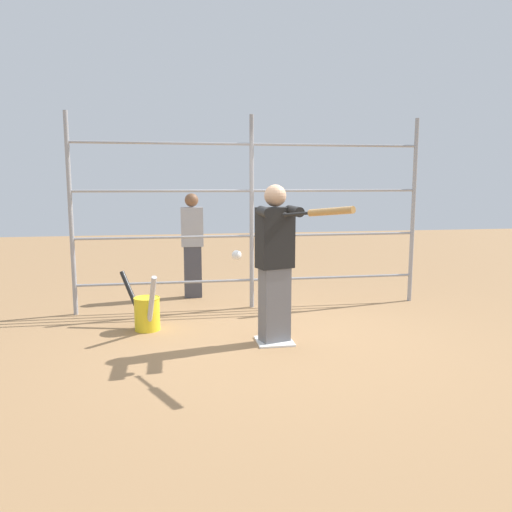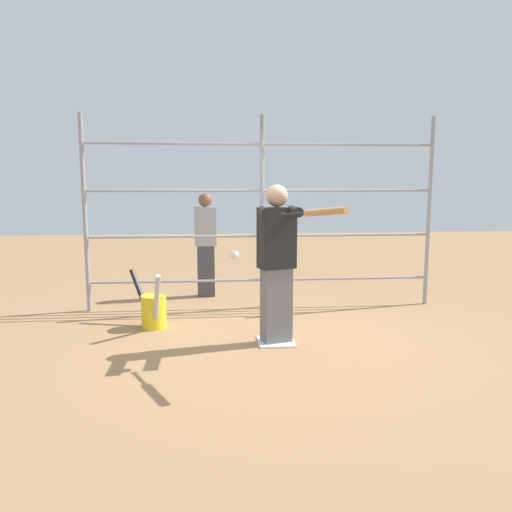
% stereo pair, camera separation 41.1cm
% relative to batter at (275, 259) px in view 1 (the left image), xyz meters
% --- Properties ---
extents(ground_plane, '(24.00, 24.00, 0.00)m').
position_rel_batter_xyz_m(ground_plane, '(0.00, -0.02, -0.94)').
color(ground_plane, '#9E754C').
extents(home_plate, '(0.40, 0.40, 0.02)m').
position_rel_batter_xyz_m(home_plate, '(0.00, -0.02, -0.93)').
color(home_plate, white).
rests_on(home_plate, ground).
extents(fence_backstop, '(4.88, 0.06, 2.68)m').
position_rel_batter_xyz_m(fence_backstop, '(0.00, -1.62, 0.40)').
color(fence_backstop, '#939399').
rests_on(fence_backstop, ground).
extents(batter, '(0.43, 0.68, 1.74)m').
position_rel_batter_xyz_m(batter, '(0.00, 0.00, 0.00)').
color(batter, slate).
rests_on(batter, ground).
extents(baseball_bat_swinging, '(0.50, 0.75, 0.14)m').
position_rel_batter_xyz_m(baseball_bat_swinging, '(-0.27, 0.88, 0.56)').
color(baseball_bat_swinging, black).
extents(softball_in_flight, '(0.10, 0.10, 0.10)m').
position_rel_batter_xyz_m(softball_in_flight, '(0.48, 0.47, 0.12)').
color(softball_in_flight, white).
extents(bat_bucket, '(0.51, 0.90, 0.74)m').
position_rel_batter_xyz_m(bat_bucket, '(1.43, -0.72, -0.72)').
color(bat_bucket, yellow).
rests_on(bat_bucket, ground).
extents(bystander_behind_fence, '(0.33, 0.21, 1.60)m').
position_rel_batter_xyz_m(bystander_behind_fence, '(0.80, -2.40, -0.11)').
color(bystander_behind_fence, '#3F3F47').
rests_on(bystander_behind_fence, ground).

